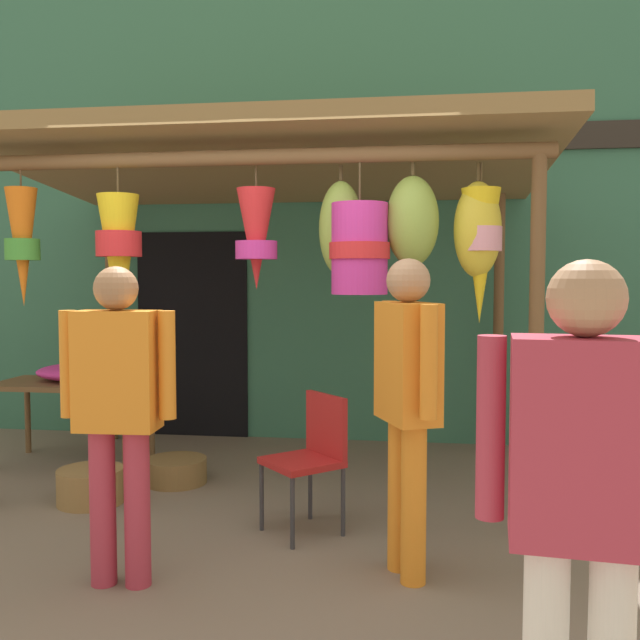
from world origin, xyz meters
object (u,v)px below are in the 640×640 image
Objects in this scene: flower_heap_on_table at (84,372)px; shopper_by_bananas at (118,399)px; wicker_basket_spare at (91,486)px; wicker_basket_by_table at (176,471)px; folding_chair at (312,450)px; vendor_in_orange at (582,493)px; display_table at (73,391)px; customer_foreground at (407,390)px.

flower_heap_on_table is 2.57m from shopper_by_bananas.
wicker_basket_by_table is at bearing 51.47° from wicker_basket_spare.
vendor_in_orange reaches higher than folding_chair.
customer_foreground reaches higher than display_table.
vendor_in_orange is at bearing -45.68° from display_table.
folding_chair is 1.81× the size of wicker_basket_by_table.
folding_chair is at bearing 117.27° from vendor_in_orange.
vendor_in_orange is (3.32, -3.40, 0.34)m from display_table.
vendor_in_orange is 2.32m from shopper_by_bananas.
folding_chair is at bearing -35.54° from wicker_basket_by_table.
vendor_in_orange is at bearing -71.67° from customer_foreground.
display_table is 3.38m from customer_foreground.
display_table reaches higher than wicker_basket_by_table.
flower_heap_on_table is 1.70× the size of wicker_basket_by_table.
display_table is 1.24m from wicker_basket_spare.
customer_foreground is at bearing -34.83° from flower_heap_on_table.
wicker_basket_spare reaches higher than wicker_basket_by_table.
customer_foreground is (0.58, -0.58, 0.48)m from folding_chair.
wicker_basket_spare is (-1.60, 0.31, -0.38)m from folding_chair.
shopper_by_bananas reaches higher than display_table.
shopper_by_bananas is (-1.44, -0.31, -0.03)m from customer_foreground.
display_table is at bearing 146.72° from customer_foreground.
flower_heap_on_table reaches higher than wicker_basket_spare.
shopper_by_bananas is at bearing 147.34° from vendor_in_orange.
wicker_basket_spare is at bearing -61.79° from flower_heap_on_table.
vendor_in_orange is 1.64m from customer_foreground.
folding_chair is at bearing -31.67° from flower_heap_on_table.
shopper_by_bananas is (-1.95, 1.25, 0.00)m from vendor_in_orange.
wicker_basket_spare is 0.28× the size of vendor_in_orange.
flower_heap_on_table is at bearing 153.49° from wicker_basket_by_table.
wicker_basket_spare is 2.51m from customer_foreground.
wicker_basket_spare is at bearing 158.00° from customer_foreground.
customer_foreground reaches higher than wicker_basket_spare.
display_table is at bearing 122.87° from wicker_basket_spare.
display_table is 1.24m from wicker_basket_by_table.
customer_foreground reaches higher than flower_heap_on_table.
folding_chair is 1.85× the size of wicker_basket_spare.
wicker_basket_by_table is 2.43m from customer_foreground.
shopper_by_bananas is (0.32, -1.72, 0.86)m from wicker_basket_by_table.
customer_foreground is at bearing -44.59° from folding_chair.
customer_foreground is (2.80, -1.84, 0.37)m from display_table.
display_table is 0.77× the size of shopper_by_bananas.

